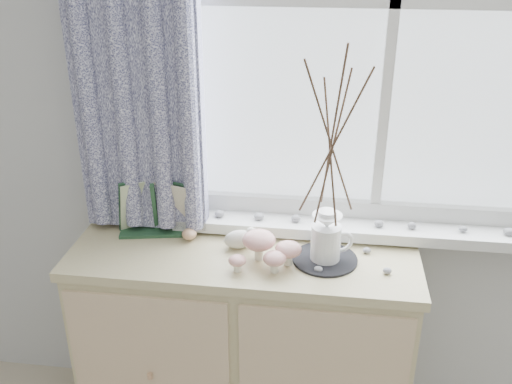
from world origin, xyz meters
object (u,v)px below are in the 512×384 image
Objects in this scene: botanical_book at (153,209)px; twig_pitcher at (332,139)px; sideboard at (244,348)px; toadstool_cluster at (267,248)px.

twig_pitcher is at bearing -18.88° from botanical_book.
botanical_book reaches higher than sideboard.
toadstool_cluster is at bearing -28.19° from botanical_book.
botanical_book reaches higher than toadstool_cluster.
twig_pitcher reaches higher than toadstool_cluster.
toadstool_cluster reaches higher than sideboard.
twig_pitcher is (0.19, 0.05, 0.37)m from toadstool_cluster.
twig_pitcher is at bearing 13.52° from toadstool_cluster.
botanical_book is 0.41× the size of twig_pitcher.
botanical_book is 0.44m from toadstool_cluster.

